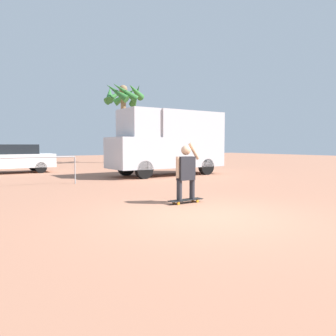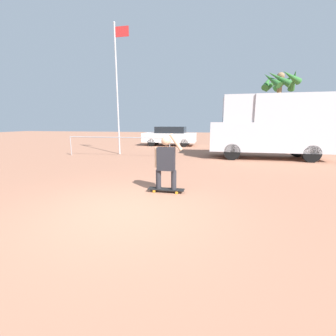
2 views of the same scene
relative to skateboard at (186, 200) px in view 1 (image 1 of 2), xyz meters
name	(u,v)px [view 1 (image 1 of 2)]	position (x,y,z in m)	size (l,w,h in m)	color
ground_plane	(207,216)	(-0.57, -1.50, -0.08)	(80.00, 80.00, 0.00)	#A36B51
skateboard	(186,200)	(0.00, 0.00, 0.00)	(0.97, 0.25, 0.09)	black
person_skateboarder	(186,169)	(0.00, 0.00, 0.80)	(0.74, 0.25, 1.47)	#28282D
camper_van	(169,141)	(4.05, 6.80, 1.63)	(5.79, 2.07, 3.16)	black
parked_car_white	(12,158)	(-2.31, 12.35, 0.72)	(4.23, 1.82, 1.52)	black
palm_tree_near_van	(123,98)	(7.02, 18.00, 5.24)	(3.52, 3.58, 6.58)	#8E704C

